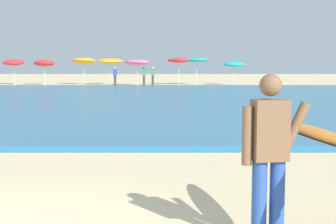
{
  "coord_description": "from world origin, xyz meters",
  "views": [
    {
      "loc": [
        1.99,
        -4.43,
        1.83
      ],
      "look_at": [
        1.98,
        2.61,
        1.1
      ],
      "focal_mm": 50.05,
      "sensor_mm": 36.0,
      "label": 1
    }
  ],
  "objects_px": {
    "beach_umbrella_0": "(14,62)",
    "beach_umbrella_1": "(44,63)",
    "surfer_with_board": "(292,145)",
    "beach_umbrella_6": "(197,60)",
    "beach_umbrella_4": "(137,63)",
    "beach_umbrella_5": "(179,60)",
    "beach_umbrella_7": "(234,64)",
    "beachgoer_near_row_left": "(115,76)",
    "beach_umbrella_3": "(110,61)",
    "beach_umbrella_2": "(84,61)",
    "beachgoer_near_row_right": "(153,75)",
    "beachgoer_near_row_mid": "(144,75)"
  },
  "relations": [
    {
      "from": "surfer_with_board",
      "to": "beach_umbrella_7",
      "type": "xyz_separation_m",
      "value": [
        4.44,
        36.0,
        0.77
      ]
    },
    {
      "from": "beach_umbrella_2",
      "to": "beach_umbrella_4",
      "type": "relative_size",
      "value": 1.09
    },
    {
      "from": "beach_umbrella_4",
      "to": "beach_umbrella_5",
      "type": "distance_m",
      "value": 3.71
    },
    {
      "from": "beachgoer_near_row_left",
      "to": "beachgoer_near_row_right",
      "type": "distance_m",
      "value": 3.36
    },
    {
      "from": "beachgoer_near_row_right",
      "to": "beachgoer_near_row_left",
      "type": "bearing_deg",
      "value": -157.05
    },
    {
      "from": "beach_umbrella_7",
      "to": "beach_umbrella_0",
      "type": "bearing_deg",
      "value": 177.64
    },
    {
      "from": "surfer_with_board",
      "to": "beachgoer_near_row_mid",
      "type": "relative_size",
      "value": 1.48
    },
    {
      "from": "beach_umbrella_6",
      "to": "beachgoer_near_row_mid",
      "type": "bearing_deg",
      "value": -159.85
    },
    {
      "from": "beach_umbrella_0",
      "to": "beach_umbrella_3",
      "type": "relative_size",
      "value": 0.97
    },
    {
      "from": "beach_umbrella_0",
      "to": "beach_umbrella_1",
      "type": "height_order",
      "value": "beach_umbrella_0"
    },
    {
      "from": "beach_umbrella_3",
      "to": "beachgoer_near_row_left",
      "type": "relative_size",
      "value": 1.5
    },
    {
      "from": "beach_umbrella_7",
      "to": "beach_umbrella_2",
      "type": "bearing_deg",
      "value": 176.07
    },
    {
      "from": "beach_umbrella_4",
      "to": "beach_umbrella_5",
      "type": "xyz_separation_m",
      "value": [
        3.54,
        1.12,
        0.19
      ]
    },
    {
      "from": "beach_umbrella_2",
      "to": "beach_umbrella_1",
      "type": "bearing_deg",
      "value": -164.57
    },
    {
      "from": "beach_umbrella_3",
      "to": "surfer_with_board",
      "type": "bearing_deg",
      "value": -80.17
    },
    {
      "from": "beach_umbrella_4",
      "to": "beachgoer_near_row_mid",
      "type": "bearing_deg",
      "value": 8.98
    },
    {
      "from": "surfer_with_board",
      "to": "beach_umbrella_6",
      "type": "distance_m",
      "value": 36.95
    },
    {
      "from": "surfer_with_board",
      "to": "beachgoer_near_row_left",
      "type": "distance_m",
      "value": 34.86
    },
    {
      "from": "beachgoer_near_row_mid",
      "to": "beach_umbrella_2",
      "type": "bearing_deg",
      "value": 162.97
    },
    {
      "from": "beach_umbrella_0",
      "to": "beachgoer_near_row_left",
      "type": "xyz_separation_m",
      "value": [
        9.18,
        -2.39,
        -1.11
      ]
    },
    {
      "from": "beach_umbrella_0",
      "to": "beach_umbrella_4",
      "type": "height_order",
      "value": "beach_umbrella_0"
    },
    {
      "from": "beach_umbrella_5",
      "to": "beach_umbrella_6",
      "type": "xyz_separation_m",
      "value": [
        1.6,
        0.64,
        0.02
      ]
    },
    {
      "from": "surfer_with_board",
      "to": "beach_umbrella_3",
      "type": "xyz_separation_m",
      "value": [
        -6.27,
        36.2,
        1.04
      ]
    },
    {
      "from": "beach_umbrella_1",
      "to": "beach_umbrella_5",
      "type": "height_order",
      "value": "beach_umbrella_5"
    },
    {
      "from": "beach_umbrella_3",
      "to": "beachgoer_near_row_right",
      "type": "bearing_deg",
      "value": -7.4
    },
    {
      "from": "beach_umbrella_1",
      "to": "beach_umbrella_5",
      "type": "distance_m",
      "value": 11.61
    },
    {
      "from": "beach_umbrella_3",
      "to": "beachgoer_near_row_mid",
      "type": "bearing_deg",
      "value": -17.54
    },
    {
      "from": "beach_umbrella_2",
      "to": "beach_umbrella_7",
      "type": "height_order",
      "value": "beach_umbrella_2"
    },
    {
      "from": "beach_umbrella_4",
      "to": "beach_umbrella_2",
      "type": "bearing_deg",
      "value": 160.05
    },
    {
      "from": "beach_umbrella_7",
      "to": "beachgoer_near_row_mid",
      "type": "bearing_deg",
      "value": -174.4
    },
    {
      "from": "beach_umbrella_4",
      "to": "beachgoer_near_row_mid",
      "type": "distance_m",
      "value": 1.24
    },
    {
      "from": "beach_umbrella_4",
      "to": "beachgoer_near_row_right",
      "type": "distance_m",
      "value": 1.79
    },
    {
      "from": "beach_umbrella_2",
      "to": "beachgoer_near_row_mid",
      "type": "bearing_deg",
      "value": -17.03
    },
    {
      "from": "beach_umbrella_0",
      "to": "beach_umbrella_2",
      "type": "bearing_deg",
      "value": 1.01
    },
    {
      "from": "beach_umbrella_4",
      "to": "beach_umbrella_5",
      "type": "relative_size",
      "value": 0.95
    },
    {
      "from": "beach_umbrella_4",
      "to": "beachgoer_near_row_mid",
      "type": "xyz_separation_m",
      "value": [
        0.59,
        0.09,
        -1.09
      ]
    },
    {
      "from": "beach_umbrella_2",
      "to": "beach_umbrella_7",
      "type": "xyz_separation_m",
      "value": [
        13.11,
        -0.9,
        -0.29
      ]
    },
    {
      "from": "surfer_with_board",
      "to": "beach_umbrella_0",
      "type": "relative_size",
      "value": 1.02
    },
    {
      "from": "beach_umbrella_7",
      "to": "beachgoer_near_row_left",
      "type": "distance_m",
      "value": 10.24
    },
    {
      "from": "beach_umbrella_1",
      "to": "beach_umbrella_3",
      "type": "xyz_separation_m",
      "value": [
        5.66,
        0.19,
        0.19
      ]
    },
    {
      "from": "surfer_with_board",
      "to": "beach_umbrella_5",
      "type": "xyz_separation_m",
      "value": [
        -0.32,
        36.28,
        1.1
      ]
    },
    {
      "from": "beach_umbrella_7",
      "to": "beachgoer_near_row_right",
      "type": "relative_size",
      "value": 1.33
    },
    {
      "from": "beach_umbrella_2",
      "to": "beach_umbrella_4",
      "type": "bearing_deg",
      "value": -19.95
    },
    {
      "from": "surfer_with_board",
      "to": "beach_umbrella_3",
      "type": "bearing_deg",
      "value": 99.83
    },
    {
      "from": "beach_umbrella_5",
      "to": "beachgoer_near_row_left",
      "type": "bearing_deg",
      "value": -160.61
    },
    {
      "from": "beach_umbrella_7",
      "to": "beachgoer_near_row_right",
      "type": "height_order",
      "value": "beach_umbrella_7"
    },
    {
      "from": "beach_umbrella_0",
      "to": "beach_umbrella_6",
      "type": "height_order",
      "value": "beach_umbrella_6"
    },
    {
      "from": "beach_umbrella_0",
      "to": "beach_umbrella_3",
      "type": "xyz_separation_m",
      "value": [
        8.55,
        -0.6,
        0.12
      ]
    },
    {
      "from": "beach_umbrella_2",
      "to": "beachgoer_near_row_mid",
      "type": "xyz_separation_m",
      "value": [
        5.4,
        -1.65,
        -1.24
      ]
    },
    {
      "from": "beach_umbrella_7",
      "to": "beachgoer_near_row_right",
      "type": "distance_m",
      "value": 7.05
    }
  ]
}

